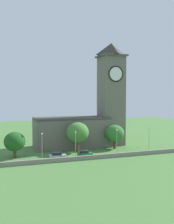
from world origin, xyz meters
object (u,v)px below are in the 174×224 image
Objects in this scene: tree_by_tower at (115,134)px; tree_riverside_east at (78,133)px; streetlamp_east_end at (149,134)px; streetlamp_east_mid at (117,137)px; tree_riverside_west at (15,142)px; car_silver at (57,156)px; streetlamp_west_mid at (42,141)px; car_green at (85,154)px; streetlamp_central at (76,140)px; church at (89,115)px.

tree_riverside_east is at bearing -175.46° from tree_by_tower.
streetlamp_east_mid is at bearing -173.51° from streetlamp_east_end.
tree_by_tower reaches higher than tree_riverside_west.
streetlamp_west_mid reaches higher than car_silver.
car_green is at bearing -175.76° from streetlamp_east_mid.
car_silver is at bearing -157.61° from streetlamp_central.
streetlamp_west_mid is (-11.32, 2.41, 3.66)m from car_green.
streetlamp_east_mid is (3.20, -14.43, -5.72)m from church.
tree_riverside_east reaches higher than tree_by_tower.
streetlamp_east_end is at bearing -11.70° from tree_riverside_east.
streetlamp_east_mid is (21.46, -1.66, 0.17)m from streetlamp_west_mid.
tree_riverside_east is at bearing 20.26° from streetlamp_west_mid.
tree_riverside_west reaches higher than car_green.
car_silver is 0.61× the size of tree_by_tower.
streetlamp_west_mid is 24.61m from tree_by_tower.
streetlamp_east_mid is at bearing -8.96° from tree_riverside_west.
car_silver is 0.65× the size of streetlamp_east_mid.
tree_by_tower is 31.06m from tree_riverside_west.
streetlamp_east_end reaches higher than car_silver.
church is 11.06m from tree_by_tower.
tree_riverside_west is (-18.24, 5.23, 3.51)m from car_green.
streetlamp_central is 0.97× the size of streetlamp_east_mid.
church is 7.81× the size of car_green.
streetlamp_east_mid is at bearing -4.43° from streetlamp_west_mid.
tree_by_tower is at bearing 4.54° from tree_riverside_east.
car_silver is 7.21m from streetlamp_central.
car_green is 0.50× the size of tree_riverside_east.
streetlamp_east_end reaches higher than car_green.
tree_riverside_east is at bearing 149.91° from streetlamp_east_mid.
streetlamp_west_mid is 12.17m from tree_riverside_east.
tree_riverside_east is (2.06, 4.65, 1.25)m from streetlamp_central.
streetlamp_west_mid is 0.96× the size of streetlamp_east_mid.
tree_riverside_west is at bearing -158.44° from church.
tree_riverside_west is at bearing 164.02° from car_green.
streetlamp_central is (-8.97, -13.22, -5.86)m from church.
car_silver reaches higher than car_green.
tree_by_tower reaches higher than car_green.
car_silver is 18.34m from streetlamp_east_mid.
streetlamp_west_mid is at bearing -159.74° from tree_riverside_east.
car_green is 0.58× the size of tree_by_tower.
tree_by_tower is at bearing -52.59° from church.
tree_riverside_east reaches higher than car_silver.
streetlamp_east_end is 22.31m from tree_riverside_east.
car_silver is at bearing -38.49° from streetlamp_west_mid.
streetlamp_east_mid is at bearing 3.71° from car_silver.
car_green is 4.65m from streetlamp_central.
car_green is at bearing -114.58° from church.
streetlamp_west_mid is at bearing 177.18° from streetlamp_central.
tree_by_tower reaches higher than streetlamp_central.
streetlamp_central is at bearing 174.35° from streetlamp_east_mid.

